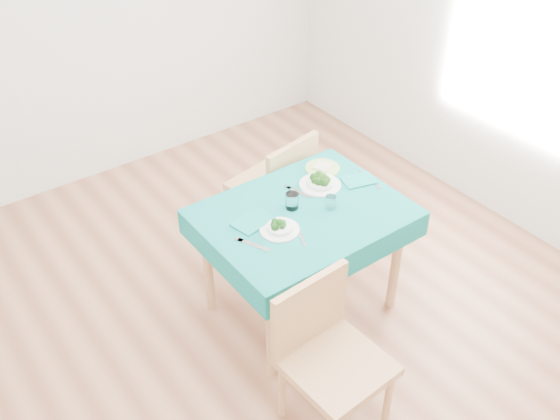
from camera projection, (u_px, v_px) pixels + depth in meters
room_shell at (280, 130)px, 3.12m from camera, size 4.02×4.52×2.73m
table at (302, 261)px, 3.79m from camera, size 1.14×0.87×0.76m
chair_near at (339, 345)px, 2.99m from camera, size 0.49×0.54×1.17m
chair_far at (269, 167)px, 4.26m from camera, size 0.55×0.59×1.16m
bowl_near at (280, 226)px, 3.40m from camera, size 0.22×0.22×0.07m
bowl_far at (320, 181)px, 3.74m from camera, size 0.25×0.25×0.08m
fork_near at (254, 245)px, 3.32m from camera, size 0.11×0.19×0.00m
knife_near at (300, 234)px, 3.39m from camera, size 0.10×0.21×0.00m
fork_far at (299, 192)px, 3.71m from camera, size 0.07×0.18×0.00m
knife_far at (369, 180)px, 3.82m from camera, size 0.04×0.23×0.00m
napkin_near at (253, 222)px, 3.47m from camera, size 0.24×0.19×0.01m
napkin_far at (359, 180)px, 3.80m from camera, size 0.22×0.18×0.01m
tumbler_center at (292, 201)px, 3.56m from camera, size 0.08×0.08×0.10m
tumbler_side at (331, 202)px, 3.56m from camera, size 0.06×0.06×0.08m
side_plate at (322, 168)px, 3.91m from camera, size 0.22×0.22×0.01m
bread_slice at (323, 166)px, 3.91m from camera, size 0.13×0.13×0.02m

